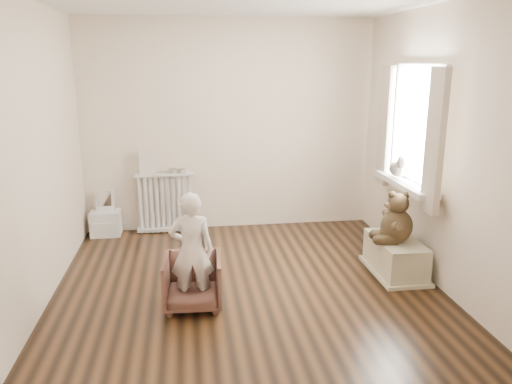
{
  "coord_description": "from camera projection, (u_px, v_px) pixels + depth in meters",
  "views": [
    {
      "loc": [
        -0.53,
        -4.39,
        2.08
      ],
      "look_at": [
        0.15,
        0.45,
        0.8
      ],
      "focal_mm": 35.0,
      "sensor_mm": 36.0,
      "label": 1
    }
  ],
  "objects": [
    {
      "name": "armchair",
      "position": [
        193.0,
        281.0,
        4.33
      ],
      "size": [
        0.52,
        0.53,
        0.46
      ],
      "primitive_type": "imported",
      "rotation": [
        0.0,
        0.0,
        -0.05
      ],
      "color": "brown",
      "rests_on": "floor"
    },
    {
      "name": "toy_bench",
      "position": [
        395.0,
        254.0,
        5.03
      ],
      "size": [
        0.4,
        0.76,
        0.36
      ],
      "primitive_type": "cube",
      "color": "beige",
      "rests_on": "floor"
    },
    {
      "name": "tin_a",
      "position": [
        173.0,
        171.0,
        6.12
      ],
      "size": [
        0.1,
        0.1,
        0.06
      ],
      "primitive_type": "cylinder",
      "color": "#A59E8C",
      "rests_on": "radiator"
    },
    {
      "name": "window_sill",
      "position": [
        405.0,
        184.0,
        5.09
      ],
      "size": [
        0.22,
        1.1,
        0.06
      ],
      "primitive_type": "cube",
      "color": "silver",
      "rests_on": "right_wall"
    },
    {
      "name": "child",
      "position": [
        192.0,
        251.0,
        4.2
      ],
      "size": [
        0.38,
        0.26,
        1.03
      ],
      "primitive_type": "imported",
      "rotation": [
        0.0,
        0.0,
        3.1
      ],
      "color": "white",
      "rests_on": "armchair"
    },
    {
      "name": "curtain_left",
      "position": [
        435.0,
        142.0,
        4.41
      ],
      "size": [
        0.06,
        0.26,
        1.3
      ],
      "primitive_type": "cube",
      "color": "beige",
      "rests_on": "right_wall"
    },
    {
      "name": "back_wall",
      "position": [
        229.0,
        126.0,
        6.2
      ],
      "size": [
        3.6,
        0.02,
        2.6
      ],
      "primitive_type": "cube",
      "color": "white",
      "rests_on": "ground"
    },
    {
      "name": "toy_vanity",
      "position": [
        105.0,
        214.0,
        6.1
      ],
      "size": [
        0.36,
        0.26,
        0.56
      ],
      "primitive_type": "cube",
      "color": "silver",
      "rests_on": "floor"
    },
    {
      "name": "right_wall",
      "position": [
        435.0,
        147.0,
        4.71
      ],
      "size": [
        0.02,
        3.6,
        2.6
      ],
      "primitive_type": "cube",
      "color": "white",
      "rests_on": "ground"
    },
    {
      "name": "radiator",
      "position": [
        165.0,
        202.0,
        6.2
      ],
      "size": [
        0.71,
        0.13,
        0.75
      ],
      "primitive_type": "cube",
      "color": "silver",
      "rests_on": "floor"
    },
    {
      "name": "paper_doll",
      "position": [
        147.0,
        161.0,
        6.04
      ],
      "size": [
        0.19,
        0.02,
        0.32
      ],
      "primitive_type": "cube",
      "color": "beige",
      "rests_on": "radiator"
    },
    {
      "name": "front_wall",
      "position": [
        286.0,
        207.0,
        2.75
      ],
      "size": [
        3.6,
        0.02,
        2.6
      ],
      "primitive_type": "cube",
      "color": "white",
      "rests_on": "ground"
    },
    {
      "name": "window",
      "position": [
        418.0,
        127.0,
        4.96
      ],
      "size": [
        0.03,
        0.9,
        1.1
      ],
      "primitive_type": "cube",
      "color": "white",
      "rests_on": "right_wall"
    },
    {
      "name": "tin_b",
      "position": [
        182.0,
        171.0,
        6.13
      ],
      "size": [
        0.09,
        0.09,
        0.05
      ],
      "primitive_type": "cylinder",
      "color": "#A59E8C",
      "rests_on": "radiator"
    },
    {
      "name": "plush_cat",
      "position": [
        398.0,
        168.0,
        5.22
      ],
      "size": [
        0.18,
        0.29,
        0.25
      ],
      "primitive_type": null,
      "rotation": [
        0.0,
        0.0,
        0.02
      ],
      "color": "slate",
      "rests_on": "window_sill"
    },
    {
      "name": "teddy_bear",
      "position": [
        398.0,
        211.0,
        4.85
      ],
      "size": [
        0.44,
        0.36,
        0.5
      ],
      "primitive_type": null,
      "rotation": [
        0.0,
        0.0,
        -0.11
      ],
      "color": "#332515",
      "rests_on": "toy_bench"
    },
    {
      "name": "floor",
      "position": [
        247.0,
        284.0,
        4.8
      ],
      "size": [
        3.6,
        3.6,
        0.01
      ],
      "primitive_type": "cube",
      "color": "black",
      "rests_on": "ground"
    },
    {
      "name": "curtain_right",
      "position": [
        385.0,
        126.0,
        5.5
      ],
      "size": [
        0.06,
        0.26,
        1.3
      ],
      "primitive_type": "cube",
      "color": "beige",
      "rests_on": "right_wall"
    },
    {
      "name": "left_wall",
      "position": [
        36.0,
        156.0,
        4.23
      ],
      "size": [
        0.02,
        3.6,
        2.6
      ],
      "primitive_type": "cube",
      "color": "white",
      "rests_on": "ground"
    }
  ]
}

